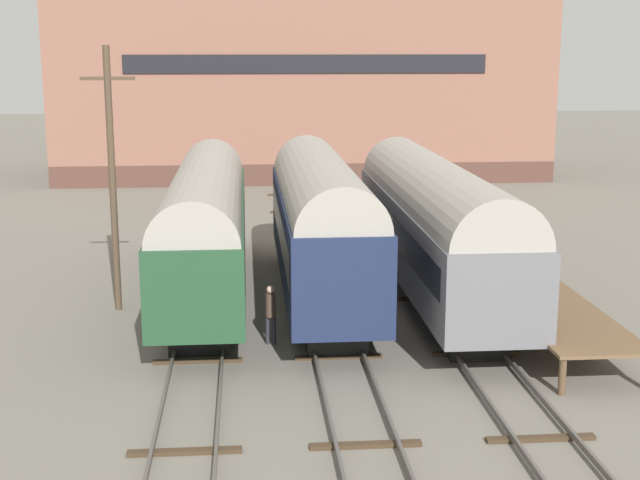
# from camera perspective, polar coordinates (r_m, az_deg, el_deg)

# --- Properties ---
(ground_plane) EXTENTS (200.00, 200.00, 0.00)m
(ground_plane) POSITION_cam_1_polar(r_m,az_deg,el_deg) (29.44, 0.58, -5.63)
(ground_plane) COLOR #6B665B
(track_left) EXTENTS (2.60, 60.00, 0.26)m
(track_left) POSITION_cam_1_polar(r_m,az_deg,el_deg) (29.32, -7.54, -5.52)
(track_left) COLOR #4C4742
(track_left) RESTS_ON ground
(track_middle) EXTENTS (2.60, 60.00, 0.26)m
(track_middle) POSITION_cam_1_polar(r_m,az_deg,el_deg) (29.40, 0.58, -5.36)
(track_middle) COLOR #4C4742
(track_middle) RESTS_ON ground
(track_right) EXTENTS (2.60, 60.00, 0.26)m
(track_right) POSITION_cam_1_polar(r_m,az_deg,el_deg) (30.06, 8.49, -5.10)
(track_right) COLOR #4C4742
(track_right) RESTS_ON ground
(train_car_green) EXTENTS (2.87, 17.23, 4.98)m
(train_car_green) POSITION_cam_1_polar(r_m,az_deg,el_deg) (32.81, -7.34, 1.26)
(train_car_green) COLOR black
(train_car_green) RESTS_ON ground
(train_car_navy) EXTENTS (2.96, 15.04, 5.34)m
(train_car_navy) POSITION_cam_1_polar(r_m,az_deg,el_deg) (31.67, 0.06, 1.32)
(train_car_navy) COLOR black
(train_car_navy) RESTS_ON ground
(train_car_grey) EXTENTS (3.12, 17.27, 5.13)m
(train_car_grey) POSITION_cam_1_polar(r_m,az_deg,el_deg) (32.36, 7.38, 1.19)
(train_car_grey) COLOR black
(train_car_grey) RESTS_ON ground
(station_platform) EXTENTS (2.72, 11.01, 1.11)m
(station_platform) POSITION_cam_1_polar(r_m,az_deg,el_deg) (29.68, 14.00, -3.79)
(station_platform) COLOR brown
(station_platform) RESTS_ON ground
(bench) EXTENTS (1.40, 0.40, 0.91)m
(bench) POSITION_cam_1_polar(r_m,az_deg,el_deg) (30.78, 12.46, -2.03)
(bench) COLOR brown
(bench) RESTS_ON station_platform
(person_worker) EXTENTS (0.32, 0.32, 1.87)m
(person_worker) POSITION_cam_1_polar(r_m,az_deg,el_deg) (27.57, -3.18, -4.42)
(person_worker) COLOR #282833
(person_worker) RESTS_ON ground
(utility_pole) EXTENTS (1.80, 0.24, 9.11)m
(utility_pole) POSITION_cam_1_polar(r_m,az_deg,el_deg) (31.25, -13.16, 3.98)
(utility_pole) COLOR #473828
(utility_pole) RESTS_ON ground
(warehouse_building) EXTENTS (33.80, 12.94, 14.54)m
(warehouse_building) POSITION_cam_1_polar(r_m,az_deg,el_deg) (65.43, -1.25, 10.66)
(warehouse_building) COLOR #4F342A
(warehouse_building) RESTS_ON ground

